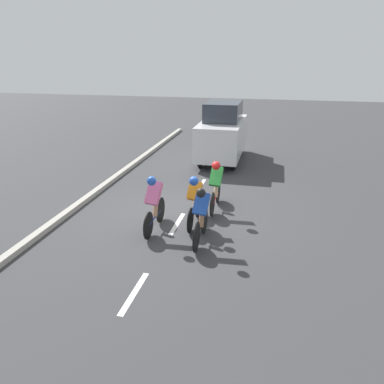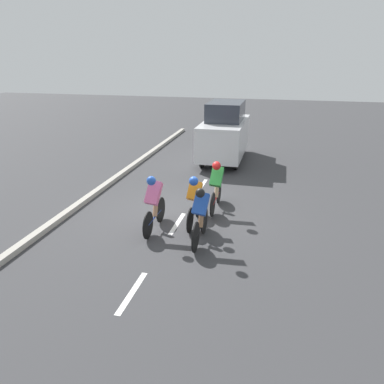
{
  "view_description": "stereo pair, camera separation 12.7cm",
  "coord_description": "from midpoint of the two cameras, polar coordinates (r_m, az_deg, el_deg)",
  "views": [
    {
      "loc": [
        -2.42,
        9.6,
        4.3
      ],
      "look_at": [
        -0.41,
        0.74,
        0.95
      ],
      "focal_mm": 35.0,
      "sensor_mm": 36.0,
      "label": 1
    },
    {
      "loc": [
        -2.55,
        9.57,
        4.3
      ],
      "look_at": [
        -0.41,
        0.74,
        0.95
      ],
      "focal_mm": 35.0,
      "sensor_mm": 36.0,
      "label": 2
    }
  ],
  "objects": [
    {
      "name": "ground_plane",
      "position": [
        10.8,
        -1.61,
        -3.24
      ],
      "size": [
        60.0,
        60.0,
        0.0
      ],
      "primitive_type": "plane",
      "color": "#38383A"
    },
    {
      "name": "lane_stripe_far",
      "position": [
        13.03,
        1.06,
        0.98
      ],
      "size": [
        0.12,
        1.4,
        0.01
      ],
      "primitive_type": "cube",
      "color": "white",
      "rests_on": "ground"
    },
    {
      "name": "cyclist_blue",
      "position": [
        8.83,
        0.98,
        -3.33
      ],
      "size": [
        0.38,
        1.7,
        1.49
      ],
      "color": "black",
      "rests_on": "ground"
    },
    {
      "name": "support_car",
      "position": [
        16.02,
        4.42,
        9.04
      ],
      "size": [
        1.7,
        3.98,
        2.45
      ],
      "color": "black",
      "rests_on": "ground"
    },
    {
      "name": "cyclist_orange",
      "position": [
        9.73,
        0.01,
        -1.02
      ],
      "size": [
        0.37,
        1.66,
        1.45
      ],
      "color": "black",
      "rests_on": "ground"
    },
    {
      "name": "lane_stripe_near",
      "position": [
        7.52,
        -9.3,
        -14.93
      ],
      "size": [
        0.12,
        1.4,
        0.01
      ],
      "primitive_type": "cube",
      "color": "white",
      "rests_on": "ground"
    },
    {
      "name": "lane_stripe_mid",
      "position": [
        10.15,
        -2.64,
        -4.85
      ],
      "size": [
        0.12,
        1.4,
        0.01
      ],
      "primitive_type": "cube",
      "color": "white",
      "rests_on": "ground"
    },
    {
      "name": "cyclist_pink",
      "position": [
        9.46,
        -6.2,
        -1.47
      ],
      "size": [
        0.38,
        1.7,
        1.56
      ],
      "color": "black",
      "rests_on": "ground"
    },
    {
      "name": "curb",
      "position": [
        11.34,
        -18.47,
        -2.78
      ],
      "size": [
        0.2,
        25.33,
        0.14
      ],
      "primitive_type": "cube",
      "color": "#A8A399",
      "rests_on": "ground"
    },
    {
      "name": "cyclist_green",
      "position": [
        10.71,
        3.32,
        1.25
      ],
      "size": [
        0.37,
        1.74,
        1.55
      ],
      "color": "black",
      "rests_on": "ground"
    }
  ]
}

